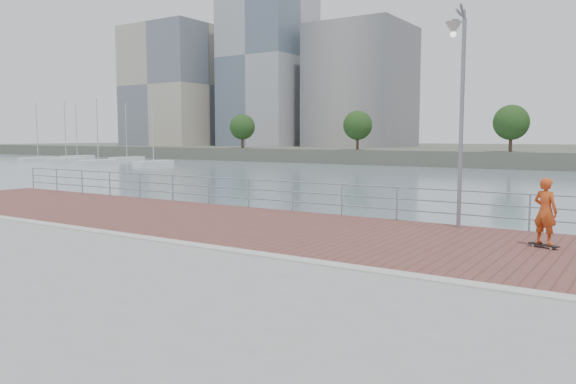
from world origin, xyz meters
The scene contains 9 objects.
water centered at (0.00, 0.00, -2.00)m, with size 400.00×400.00×0.00m, color slate.
seawall centered at (0.00, -5.00, -1.00)m, with size 40.00×24.00×2.00m, color gray.
brick_lane centered at (0.00, 3.60, 0.01)m, with size 40.00×6.80×0.02m, color brown.
curb centered at (0.00, 0.00, 0.03)m, with size 40.00×0.40×0.06m, color #B7B5AD.
guardrail centered at (0.00, 7.00, 0.69)m, with size 39.06×0.06×1.13m.
street_lamp centered at (3.22, 6.04, 4.44)m, with size 0.46×1.33×6.25m.
skateboard centered at (5.91, 4.56, 0.09)m, with size 0.76×0.48×0.09m.
skateboarder centered at (5.91, 4.56, 0.94)m, with size 0.61×0.40×1.66m, color #C04819.
marina centered at (-81.32, 58.01, -1.49)m, with size 34.79×20.10×11.31m.
Camera 1 is at (8.13, -10.37, 2.77)m, focal length 35.00 mm.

